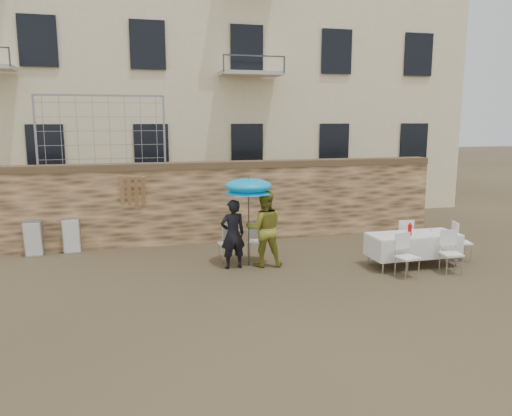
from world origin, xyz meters
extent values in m
plane|color=brown|center=(0.00, 0.00, 0.00)|extent=(80.00, 80.00, 0.00)
cube|color=#936F49|center=(0.00, 5.00, 1.10)|extent=(13.00, 0.50, 2.20)
cube|color=beige|center=(0.00, 12.00, 7.50)|extent=(20.00, 8.00, 15.00)
imported|color=black|center=(-0.14, 2.25, 0.80)|extent=(0.62, 0.45, 1.61)
imported|color=gold|center=(0.61, 2.25, 0.89)|extent=(0.96, 0.80, 1.79)
cylinder|color=#3F3F44|center=(0.26, 2.35, 0.86)|extent=(0.03, 0.03, 1.72)
cone|color=#0996D7|center=(0.26, 2.35, 1.83)|extent=(1.12, 1.12, 0.22)
cube|color=white|center=(3.98, 1.36, 0.75)|extent=(2.10, 0.85, 0.05)
cylinder|color=silver|center=(3.03, 1.01, 0.37)|extent=(0.04, 0.04, 0.74)
cylinder|color=silver|center=(4.93, 1.01, 0.37)|extent=(0.04, 0.04, 0.74)
cylinder|color=silver|center=(3.03, 1.70, 0.37)|extent=(0.04, 0.04, 0.74)
cylinder|color=silver|center=(4.93, 1.70, 0.37)|extent=(0.04, 0.04, 0.74)
cylinder|color=red|center=(3.78, 1.21, 0.91)|extent=(0.09, 0.09, 0.26)
camera|label=1|loc=(-2.46, -8.65, 3.41)|focal=35.00mm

